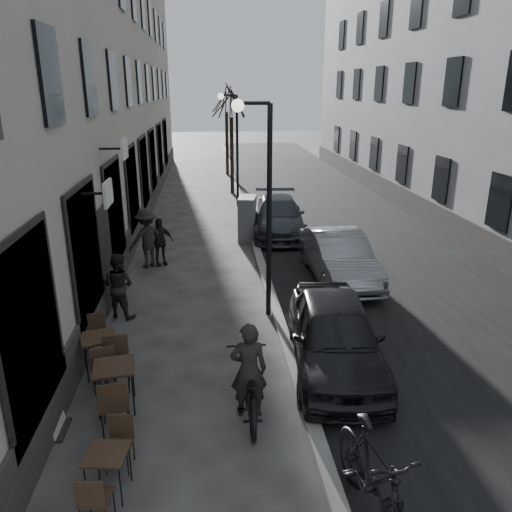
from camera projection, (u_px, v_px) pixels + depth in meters
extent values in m
plane|color=#3B3836|center=(322.00, 506.00, 6.68)|extent=(120.00, 120.00, 0.00)
cube|color=black|center=(327.00, 214.00, 22.12)|extent=(7.30, 60.00, 0.00)
cube|color=gray|center=(245.00, 214.00, 21.77)|extent=(0.25, 60.00, 0.12)
cube|color=#A49989|center=(82.00, 14.00, 19.12)|extent=(4.00, 35.00, 16.00)
cube|color=gray|center=(468.00, 19.00, 20.55)|extent=(4.00, 35.00, 16.00)
cylinder|color=black|center=(269.00, 216.00, 11.54)|extent=(0.12, 0.12, 5.00)
cylinder|color=black|center=(254.00, 103.00, 10.70)|extent=(0.70, 0.08, 0.08)
sphere|color=#FFF2CC|center=(238.00, 106.00, 10.69)|extent=(0.28, 0.28, 0.28)
cylinder|color=black|center=(237.00, 152.00, 22.85)|extent=(0.12, 0.12, 5.00)
cylinder|color=black|center=(229.00, 95.00, 22.02)|extent=(0.70, 0.08, 0.08)
sphere|color=#FFF2CC|center=(221.00, 96.00, 22.00)|extent=(0.28, 0.28, 0.28)
cylinder|color=black|center=(232.00, 156.00, 25.85)|extent=(0.20, 0.20, 3.90)
cylinder|color=black|center=(227.00, 144.00, 31.50)|extent=(0.20, 0.20, 3.90)
cube|color=#332316|center=(106.00, 454.00, 6.69)|extent=(0.62, 0.62, 0.04)
cylinder|color=black|center=(86.00, 486.00, 6.59)|extent=(0.02, 0.02, 0.64)
cylinder|color=black|center=(121.00, 487.00, 6.57)|extent=(0.02, 0.02, 0.64)
cylinder|color=black|center=(98.00, 462.00, 7.02)|extent=(0.02, 0.02, 0.64)
cylinder|color=black|center=(130.00, 462.00, 7.01)|extent=(0.02, 0.02, 0.64)
cube|color=#332316|center=(114.00, 367.00, 8.46)|extent=(0.77, 0.77, 0.04)
cylinder|color=black|center=(98.00, 400.00, 8.27)|extent=(0.03, 0.03, 0.79)
cylinder|color=black|center=(133.00, 395.00, 8.40)|extent=(0.03, 0.03, 0.79)
cylinder|color=black|center=(100.00, 381.00, 8.80)|extent=(0.03, 0.03, 0.79)
cylinder|color=black|center=(133.00, 377.00, 8.93)|extent=(0.03, 0.03, 0.79)
cube|color=#332316|center=(98.00, 337.00, 9.57)|extent=(0.80, 0.80, 0.04)
cylinder|color=black|center=(87.00, 365.00, 9.36)|extent=(0.02, 0.02, 0.75)
cylinder|color=black|center=(116.00, 359.00, 9.56)|extent=(0.02, 0.02, 0.75)
cylinder|color=black|center=(85.00, 352.00, 9.84)|extent=(0.02, 0.02, 0.75)
cylinder|color=black|center=(113.00, 347.00, 10.03)|extent=(0.02, 0.02, 0.75)
cube|color=black|center=(58.00, 430.00, 8.13)|extent=(0.30, 0.61, 0.04)
cube|color=beige|center=(49.00, 403.00, 7.96)|extent=(0.26, 0.61, 1.01)
cube|color=slate|center=(247.00, 219.00, 18.11)|extent=(0.77, 1.15, 1.60)
imported|color=black|center=(249.00, 387.00, 8.41)|extent=(0.70, 1.99, 1.05)
imported|color=black|center=(249.00, 370.00, 8.30)|extent=(0.62, 0.41, 1.71)
imported|color=black|center=(119.00, 286.00, 11.96)|extent=(0.97, 0.88, 1.62)
imported|color=black|center=(147.00, 238.00, 15.31)|extent=(1.38, 1.20, 1.85)
imported|color=black|center=(159.00, 242.00, 15.52)|extent=(0.97, 0.72, 1.52)
imported|color=black|center=(335.00, 335.00, 9.77)|extent=(2.12, 4.37, 1.44)
imported|color=gray|center=(339.00, 257.00, 14.35)|extent=(1.59, 4.26, 1.39)
imported|color=#33363D|center=(278.00, 216.00, 18.93)|extent=(2.30, 4.86, 1.37)
imported|color=black|center=(374.00, 479.00, 6.26)|extent=(0.91, 2.25, 1.31)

